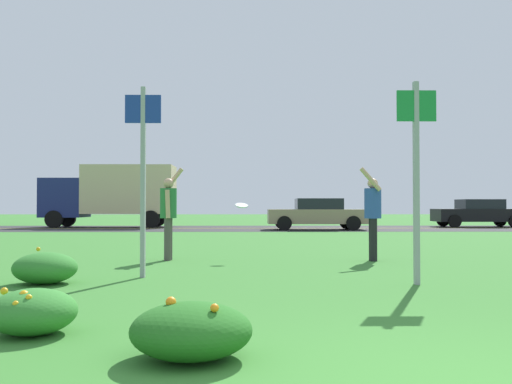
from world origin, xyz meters
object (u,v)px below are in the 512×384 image
at_px(sign_post_near_path, 143,163).
at_px(car_black_leftmost, 478,213).
at_px(sign_post_by_roadside, 416,162).
at_px(person_thrower_green_shirt, 169,211).
at_px(box_truck_navy, 112,192).
at_px(car_tan_center_left, 317,214).
at_px(frisbee_white, 242,205).
at_px(person_catcher_blue_shirt, 373,211).

height_order(sign_post_near_path, car_black_leftmost, sign_post_near_path).
height_order(sign_post_by_roadside, person_thrower_green_shirt, sign_post_by_roadside).
bearing_deg(car_black_leftmost, box_truck_navy, -180.00).
relative_size(car_tan_center_left, box_truck_navy, 0.67).
distance_m(person_thrower_green_shirt, car_black_leftmost, 23.13).
distance_m(car_black_leftmost, car_tan_center_left, 9.56).
relative_size(person_thrower_green_shirt, frisbee_white, 6.95).
xyz_separation_m(sign_post_by_roadside, box_truck_navy, (-9.41, 22.35, 0.07)).
bearing_deg(frisbee_white, sign_post_near_path, -117.94).
bearing_deg(frisbee_white, person_thrower_green_shirt, 179.23).
bearing_deg(box_truck_navy, car_black_leftmost, 0.00).
bearing_deg(car_tan_center_left, person_catcher_blue_shirt, -92.65).
xyz_separation_m(frisbee_white, car_tan_center_left, (3.37, 15.13, -0.38)).
relative_size(sign_post_by_roadside, car_tan_center_left, 0.64).
bearing_deg(person_thrower_green_shirt, person_catcher_blue_shirt, -2.74).
bearing_deg(box_truck_navy, sign_post_near_path, -75.94).
distance_m(frisbee_white, car_tan_center_left, 15.51).
height_order(frisbee_white, car_tan_center_left, car_tan_center_left).
xyz_separation_m(car_black_leftmost, box_truck_navy, (-19.17, -0.00, 1.06)).
height_order(frisbee_white, box_truck_navy, box_truck_navy).
distance_m(person_thrower_green_shirt, person_catcher_blue_shirt, 4.16).
distance_m(sign_post_by_roadside, person_thrower_green_shirt, 5.55).
relative_size(person_thrower_green_shirt, person_catcher_blue_shirt, 1.01).
bearing_deg(person_catcher_blue_shirt, person_thrower_green_shirt, 177.26).
xyz_separation_m(sign_post_by_roadside, frisbee_white, (-2.52, 3.75, -0.61)).
bearing_deg(car_tan_center_left, box_truck_navy, 161.30).
xyz_separation_m(frisbee_white, box_truck_navy, (-6.89, 18.61, 0.68)).
height_order(sign_post_near_path, person_thrower_green_shirt, sign_post_near_path).
height_order(person_thrower_green_shirt, car_tan_center_left, person_thrower_green_shirt).
distance_m(sign_post_by_roadside, car_black_leftmost, 24.41).
xyz_separation_m(sign_post_near_path, frisbee_white, (1.52, 2.86, -0.67)).
relative_size(sign_post_by_roadside, frisbee_white, 10.46).
bearing_deg(car_black_leftmost, person_thrower_green_shirt, -126.54).
distance_m(sign_post_near_path, person_catcher_blue_shirt, 5.02).
distance_m(car_tan_center_left, box_truck_navy, 10.88).
height_order(sign_post_by_roadside, box_truck_navy, box_truck_navy).
xyz_separation_m(person_catcher_blue_shirt, box_truck_navy, (-9.55, 18.78, 0.79)).
distance_m(sign_post_near_path, person_thrower_green_shirt, 2.98).
height_order(person_catcher_blue_shirt, box_truck_navy, box_truck_navy).
bearing_deg(sign_post_by_roadside, frisbee_white, 123.88).
distance_m(person_catcher_blue_shirt, car_tan_center_left, 15.33).
relative_size(sign_post_near_path, person_thrower_green_shirt, 1.55).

